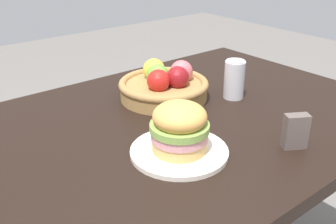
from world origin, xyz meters
TOP-DOWN VIEW (x-y plane):
  - dining_table at (0.00, 0.00)m, footprint 1.40×0.90m
  - plate at (-0.08, -0.15)m, footprint 0.24×0.24m
  - sandwich at (-0.08, -0.15)m, footprint 0.14×0.14m
  - soda_can at (0.29, 0.01)m, footprint 0.07×0.07m
  - fruit_basket at (0.11, 0.15)m, footprint 0.29×0.29m
  - napkin_holder at (0.16, -0.31)m, footprint 0.07×0.06m

SIDE VIEW (x-z plane):
  - dining_table at x=0.00m, z-range 0.27..1.02m
  - plate at x=-0.08m, z-range 0.75..0.76m
  - fruit_basket at x=0.11m, z-range 0.74..0.85m
  - napkin_holder at x=0.16m, z-range 0.75..0.84m
  - soda_can at x=0.29m, z-range 0.75..0.88m
  - sandwich at x=-0.08m, z-range 0.76..0.89m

